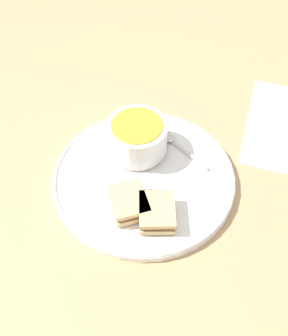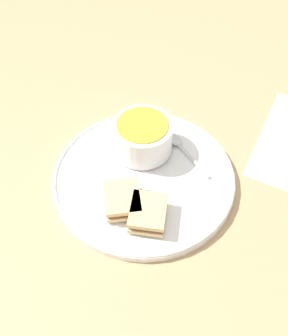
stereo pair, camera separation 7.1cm
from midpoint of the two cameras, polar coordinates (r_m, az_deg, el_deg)
name	(u,v)px [view 1 (the left image)]	position (r m, az deg, el deg)	size (l,w,h in m)	color
ground_plane	(144,180)	(0.74, -2.75, -1.90)	(2.40, 2.40, 0.00)	tan
plate	(144,177)	(0.73, -2.78, -1.45)	(0.34, 0.34, 0.02)	white
soup_bowl	(137,137)	(0.74, -3.76, 4.38)	(0.11, 0.11, 0.06)	white
spoon	(172,140)	(0.77, 1.41, 3.99)	(0.13, 0.04, 0.01)	silver
sandwich_half_near	(129,202)	(0.67, -5.26, -5.14)	(0.09, 0.09, 0.03)	#DBBC7F
sandwich_half_far	(157,212)	(0.66, -1.21, -6.61)	(0.09, 0.09, 0.03)	#DBBC7F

